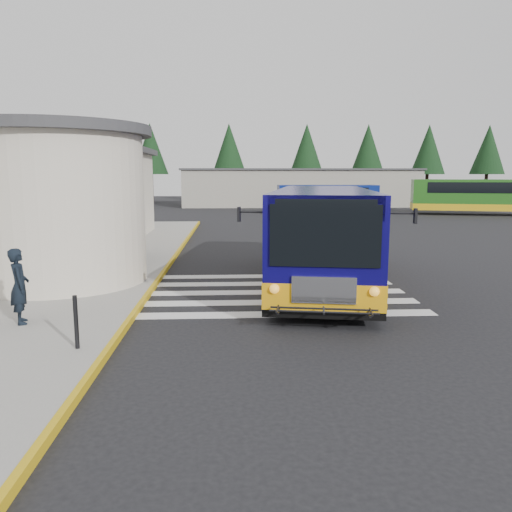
{
  "coord_description": "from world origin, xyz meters",
  "views": [
    {
      "loc": [
        -1.61,
        -15.28,
        3.46
      ],
      "look_at": [
        -0.92,
        -0.5,
        1.06
      ],
      "focal_mm": 35.0,
      "sensor_mm": 36.0,
      "label": 1
    }
  ],
  "objects_px": {
    "far_bus_b": "(473,195)",
    "bollard": "(76,322)",
    "transit_bus": "(322,239)",
    "pedestrian_b": "(122,254)",
    "far_bus_a": "(327,198)",
    "pedestrian_a": "(19,286)"
  },
  "relations": [
    {
      "from": "bollard",
      "to": "far_bus_b",
      "type": "xyz_separation_m",
      "value": [
        24.27,
        34.02,
        1.07
      ]
    },
    {
      "from": "transit_bus",
      "to": "pedestrian_b",
      "type": "bearing_deg",
      "value": -168.39
    },
    {
      "from": "pedestrian_a",
      "to": "far_bus_b",
      "type": "relative_size",
      "value": 0.16
    },
    {
      "from": "pedestrian_b",
      "to": "far_bus_a",
      "type": "distance_m",
      "value": 31.04
    },
    {
      "from": "far_bus_a",
      "to": "transit_bus",
      "type": "bearing_deg",
      "value": 169.35
    },
    {
      "from": "transit_bus",
      "to": "bollard",
      "type": "xyz_separation_m",
      "value": [
        -5.86,
        -6.21,
        -0.78
      ]
    },
    {
      "from": "transit_bus",
      "to": "far_bus_b",
      "type": "distance_m",
      "value": 33.35
    },
    {
      "from": "pedestrian_a",
      "to": "far_bus_a",
      "type": "distance_m",
      "value": 35.48
    },
    {
      "from": "far_bus_a",
      "to": "far_bus_b",
      "type": "height_order",
      "value": "far_bus_b"
    },
    {
      "from": "far_bus_b",
      "to": "far_bus_a",
      "type": "bearing_deg",
      "value": 102.05
    },
    {
      "from": "transit_bus",
      "to": "bollard",
      "type": "distance_m",
      "value": 8.57
    },
    {
      "from": "transit_bus",
      "to": "pedestrian_b",
      "type": "xyz_separation_m",
      "value": [
        -6.25,
        -0.22,
        -0.39
      ]
    },
    {
      "from": "far_bus_a",
      "to": "bollard",
      "type": "bearing_deg",
      "value": 162.18
    },
    {
      "from": "far_bus_a",
      "to": "pedestrian_b",
      "type": "bearing_deg",
      "value": 158.02
    },
    {
      "from": "bollard",
      "to": "far_bus_b",
      "type": "relative_size",
      "value": 0.1
    },
    {
      "from": "pedestrian_b",
      "to": "far_bus_a",
      "type": "xyz_separation_m",
      "value": [
        11.79,
        28.71,
        0.4
      ]
    },
    {
      "from": "transit_bus",
      "to": "far_bus_a",
      "type": "height_order",
      "value": "transit_bus"
    },
    {
      "from": "pedestrian_a",
      "to": "bollard",
      "type": "height_order",
      "value": "pedestrian_a"
    },
    {
      "from": "far_bus_a",
      "to": "far_bus_b",
      "type": "xyz_separation_m",
      "value": [
        12.88,
        -0.68,
        0.28
      ]
    },
    {
      "from": "bollard",
      "to": "far_bus_a",
      "type": "height_order",
      "value": "far_bus_a"
    },
    {
      "from": "far_bus_b",
      "to": "bollard",
      "type": "bearing_deg",
      "value": 159.57
    },
    {
      "from": "transit_bus",
      "to": "far_bus_b",
      "type": "xyz_separation_m",
      "value": [
        18.42,
        27.81,
        0.29
      ]
    }
  ]
}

